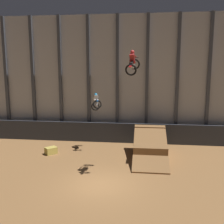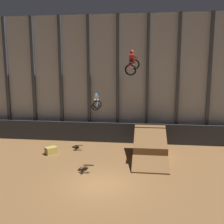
% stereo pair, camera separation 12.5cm
% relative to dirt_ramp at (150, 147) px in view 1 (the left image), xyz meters
% --- Properties ---
extents(ground_plane, '(60.00, 60.00, 0.00)m').
position_rel_dirt_ramp_xyz_m(ground_plane, '(-3.07, -5.73, -0.74)').
color(ground_plane, olive).
extents(arena_back_wall, '(32.00, 0.40, 11.80)m').
position_rel_dirt_ramp_xyz_m(arena_back_wall, '(-3.07, 4.50, 5.16)').
color(arena_back_wall, '#ADB2B7').
rests_on(arena_back_wall, ground_plane).
extents(lower_barrier, '(31.36, 0.20, 1.86)m').
position_rel_dirt_ramp_xyz_m(lower_barrier, '(-3.07, 3.41, 0.19)').
color(lower_barrier, '#2D333D').
rests_on(lower_barrier, ground_plane).
extents(dirt_ramp, '(2.56, 5.51, 2.22)m').
position_rel_dirt_ramp_xyz_m(dirt_ramp, '(0.00, 0.00, 0.00)').
color(dirt_ramp, brown).
rests_on(dirt_ramp, ground_plane).
extents(rider_bike_left_air, '(1.19, 1.79, 1.61)m').
position_rel_dirt_ramp_xyz_m(rider_bike_left_air, '(-4.56, 1.36, 3.27)').
color(rider_bike_left_air, black).
extents(rider_bike_right_air, '(0.93, 1.89, 1.62)m').
position_rel_dirt_ramp_xyz_m(rider_bike_right_air, '(-1.32, -3.37, 6.47)').
color(rider_bike_right_air, black).
extents(hay_bale_trackside, '(1.06, 1.06, 0.57)m').
position_rel_dirt_ramp_xyz_m(hay_bale_trackside, '(-8.00, -0.55, -0.46)').
color(hay_bale_trackside, '#CCB751').
rests_on(hay_bale_trackside, ground_plane).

